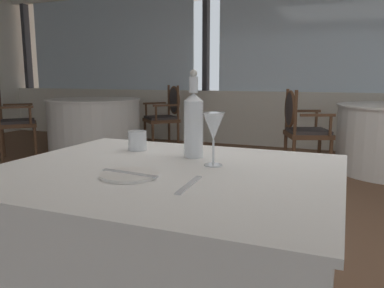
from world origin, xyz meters
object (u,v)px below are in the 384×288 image
Objects in this scene: water_tumbler at (137,141)px; dining_chair_0_0 at (301,124)px; side_plate at (130,175)px; water_bottle at (194,123)px; wine_glass at (214,128)px; dining_chair_2_0 at (167,112)px; dining_chair_2_1 at (9,115)px.

dining_chair_0_0 reaches higher than water_tumbler.
water_bottle is at bearing 77.75° from side_plate.
wine_glass is 0.20× the size of dining_chair_2_0.
dining_chair_2_1 is at bearing 145.83° from wine_glass.
water_bottle is at bearing -112.37° from dining_chair_0_0.
water_bottle is 4.29m from dining_chair_2_1.
dining_chair_0_0 is at bearing 90.89° from wine_glass.
dining_chair_2_1 reaches higher than side_plate.
wine_glass reaches higher than dining_chair_2_0.
side_plate is at bearing -83.52° from dining_chair_2_1.
side_plate is at bearing 69.07° from dining_chair_2_0.
water_tumbler is at bearing 68.82° from dining_chair_2_0.
wine_glass is at bearing 72.51° from dining_chair_2_0.
water_tumbler is 4.03m from dining_chair_2_1.
dining_chair_2_1 is at bearing 146.15° from water_bottle.
wine_glass is at bearing -42.86° from water_bottle.
dining_chair_2_0 reaches higher than water_tumbler.
dining_chair_2_1 reaches higher than dining_chair_2_0.
side_plate is 0.44m from water_tumbler.
wine_glass is 0.19× the size of dining_chair_2_1.
dining_chair_2_0 is (-1.75, 3.89, -0.26)m from water_tumbler.
water_bottle reaches higher than side_plate.
wine_glass is 4.59m from dining_chair_2_0.
dining_chair_2_1 is (-3.67, 2.49, -0.32)m from wine_glass.
dining_chair_2_0 is at bearing 117.89° from wine_glass.
dining_chair_2_1 is (-3.28, 2.34, -0.23)m from water_tumbler.
dining_chair_2_1 is at bearing 144.50° from water_tumbler.
dining_chair_2_1 is (-3.55, 2.38, -0.32)m from water_bottle.
wine_glass is 2.28× the size of water_tumbler.
side_plate is at bearing -113.51° from dining_chair_0_0.
wine_glass reaches higher than side_plate.
water_bottle is 0.29m from water_tumbler.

